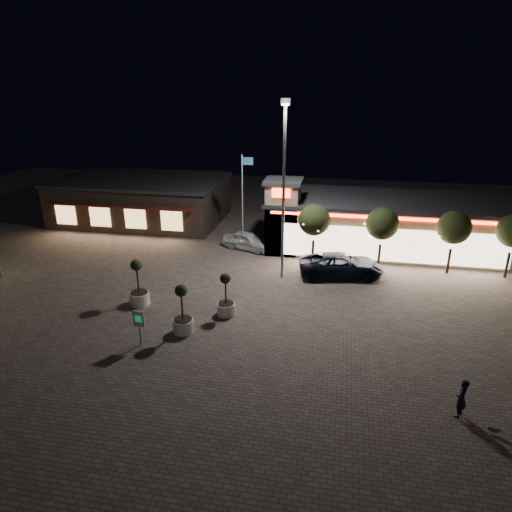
% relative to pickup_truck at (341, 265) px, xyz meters
% --- Properties ---
extents(ground, '(90.00, 90.00, 0.00)m').
position_rel_pickup_truck_xyz_m(ground, '(-6.22, -9.01, -0.84)').
color(ground, '#71655C').
rests_on(ground, ground).
extents(retail_building, '(20.40, 8.40, 6.10)m').
position_rel_pickup_truck_xyz_m(retail_building, '(3.29, 6.80, 1.37)').
color(retail_building, gray).
rests_on(retail_building, ground).
extents(restaurant_building, '(16.40, 11.00, 4.30)m').
position_rel_pickup_truck_xyz_m(restaurant_building, '(-20.22, 10.96, 1.32)').
color(restaurant_building, '#382D23').
rests_on(restaurant_building, ground).
extents(floodlight_pole, '(0.60, 0.40, 12.38)m').
position_rel_pickup_truck_xyz_m(floodlight_pole, '(-4.22, -1.01, 6.17)').
color(floodlight_pole, gray).
rests_on(floodlight_pole, ground).
extents(flagpole, '(0.95, 0.10, 8.00)m').
position_rel_pickup_truck_xyz_m(flagpole, '(-8.12, 3.99, 3.90)').
color(flagpole, white).
rests_on(flagpole, ground).
extents(string_tree_a, '(2.42, 2.42, 4.79)m').
position_rel_pickup_truck_xyz_m(string_tree_a, '(-2.22, 1.99, 2.72)').
color(string_tree_a, '#332319').
rests_on(string_tree_a, ground).
extents(string_tree_b, '(2.42, 2.42, 4.79)m').
position_rel_pickup_truck_xyz_m(string_tree_b, '(2.78, 1.99, 2.72)').
color(string_tree_b, '#332319').
rests_on(string_tree_b, ground).
extents(string_tree_c, '(2.42, 2.42, 4.79)m').
position_rel_pickup_truck_xyz_m(string_tree_c, '(7.78, 1.99, 2.72)').
color(string_tree_c, '#332319').
rests_on(string_tree_c, ground).
extents(pickup_truck, '(6.46, 3.78, 1.69)m').
position_rel_pickup_truck_xyz_m(pickup_truck, '(0.00, 0.00, 0.00)').
color(pickup_truck, black).
rests_on(pickup_truck, ground).
extents(white_sedan, '(4.68, 3.07, 1.48)m').
position_rel_pickup_truck_xyz_m(white_sedan, '(-7.88, 4.32, -0.10)').
color(white_sedan, silver).
rests_on(white_sedan, ground).
extents(pedestrian, '(0.69, 0.78, 1.81)m').
position_rel_pickup_truck_xyz_m(pedestrian, '(5.22, -14.29, 0.06)').
color(pedestrian, black).
rests_on(pedestrian, ground).
extents(dog, '(0.45, 0.30, 0.25)m').
position_rel_pickup_truck_xyz_m(dog, '(6.43, -15.16, -0.60)').
color(dog, '#59514C').
rests_on(dog, ground).
extents(planter_left, '(1.26, 1.26, 3.09)m').
position_rel_pickup_truck_xyz_m(planter_left, '(-12.54, -7.08, 0.11)').
color(planter_left, silver).
rests_on(planter_left, ground).
extents(planter_mid, '(1.20, 1.20, 2.95)m').
position_rel_pickup_truck_xyz_m(planter_mid, '(-8.65, -9.83, 0.07)').
color(planter_mid, silver).
rests_on(planter_mid, ground).
extents(planter_right, '(1.11, 1.11, 2.74)m').
position_rel_pickup_truck_xyz_m(planter_right, '(-6.78, -7.34, 0.00)').
color(planter_right, silver).
rests_on(planter_right, ground).
extents(valet_sign, '(0.69, 0.15, 2.07)m').
position_rel_pickup_truck_xyz_m(valet_sign, '(-10.45, -11.60, 0.61)').
color(valet_sign, gray).
rests_on(valet_sign, ground).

